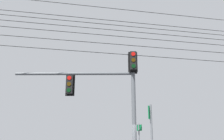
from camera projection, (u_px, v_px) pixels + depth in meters
signal_mast_assembly at (113, 87)px, 11.57m from camera, size 1.03×5.98×6.01m
overhead_wire_span at (149, 34)px, 12.46m from camera, size 5.29×19.47×2.83m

